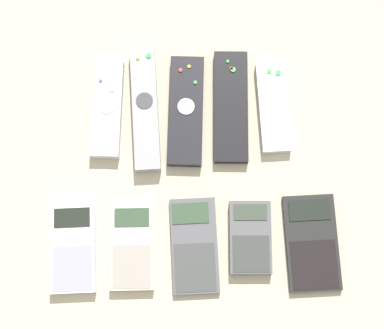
% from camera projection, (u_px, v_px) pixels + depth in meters
% --- Properties ---
extents(ground_plane, '(3.00, 3.00, 0.00)m').
position_uv_depth(ground_plane, '(193.00, 184.00, 1.06)').
color(ground_plane, '#B2A88E').
extents(remote_0, '(0.06, 0.17, 0.02)m').
position_uv_depth(remote_0, '(107.00, 109.00, 1.07)').
color(remote_0, '#B7B7BC').
rests_on(remote_0, ground_plane).
extents(remote_1, '(0.05, 0.21, 0.03)m').
position_uv_depth(remote_1, '(145.00, 109.00, 1.07)').
color(remote_1, gray).
rests_on(remote_1, ground_plane).
extents(remote_2, '(0.07, 0.19, 0.02)m').
position_uv_depth(remote_2, '(186.00, 111.00, 1.07)').
color(remote_2, black).
rests_on(remote_2, ground_plane).
extents(remote_3, '(0.06, 0.19, 0.02)m').
position_uv_depth(remote_3, '(231.00, 107.00, 1.08)').
color(remote_3, black).
rests_on(remote_3, ground_plane).
extents(remote_4, '(0.05, 0.16, 0.02)m').
position_uv_depth(remote_4, '(273.00, 108.00, 1.08)').
color(remote_4, silver).
rests_on(remote_4, ground_plane).
extents(calculator_0, '(0.07, 0.14, 0.02)m').
position_uv_depth(calculator_0, '(73.00, 248.00, 1.03)').
color(calculator_0, silver).
rests_on(calculator_0, ground_plane).
extents(calculator_1, '(0.07, 0.14, 0.02)m').
position_uv_depth(calculator_1, '(132.00, 247.00, 1.03)').
color(calculator_1, beige).
rests_on(calculator_1, ground_plane).
extents(calculator_2, '(0.08, 0.15, 0.01)m').
position_uv_depth(calculator_2, '(192.00, 246.00, 1.03)').
color(calculator_2, '#4C4C51').
rests_on(calculator_2, ground_plane).
extents(calculator_3, '(0.07, 0.12, 0.02)m').
position_uv_depth(calculator_3, '(250.00, 237.00, 1.03)').
color(calculator_3, '#4C4C51').
rests_on(calculator_3, ground_plane).
extents(calculator_4, '(0.09, 0.16, 0.01)m').
position_uv_depth(calculator_4, '(312.00, 243.00, 1.03)').
color(calculator_4, black).
rests_on(calculator_4, ground_plane).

